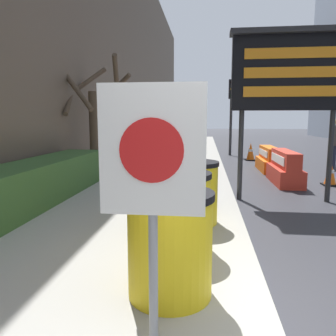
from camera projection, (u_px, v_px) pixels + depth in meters
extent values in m
cube|color=brown|center=(99.00, 18.00, 11.62)|extent=(0.40, 50.40, 10.42)
cube|color=#335628|center=(29.00, 185.00, 5.70)|extent=(0.90, 5.51, 0.75)
cylinder|color=#4C3D2D|center=(95.00, 133.00, 9.14)|extent=(0.29, 0.29, 2.28)
cylinder|color=#4C3D2D|center=(116.00, 80.00, 9.03)|extent=(0.42, 1.32, 1.21)
cylinder|color=#4C3D2D|center=(86.00, 83.00, 9.48)|extent=(1.03, 0.99, 1.02)
cylinder|color=#4C3D2D|center=(70.00, 98.00, 8.89)|extent=(0.42, 1.30, 1.01)
cylinder|color=#4C3D2D|center=(110.00, 95.00, 9.64)|extent=(1.47, 0.70, 1.18)
cylinder|color=#4C3D2D|center=(76.00, 89.00, 8.48)|extent=(1.14, 0.73, 1.22)
cylinder|color=yellow|center=(170.00, 247.00, 2.80)|extent=(0.72, 0.72, 0.85)
cylinder|color=black|center=(170.00, 195.00, 2.73)|extent=(0.75, 0.75, 0.06)
cylinder|color=yellow|center=(179.00, 214.00, 3.80)|extent=(0.72, 0.72, 0.85)
cylinder|color=black|center=(179.00, 175.00, 3.74)|extent=(0.75, 0.75, 0.06)
cylinder|color=yellow|center=(193.00, 194.00, 4.79)|extent=(0.72, 0.72, 0.85)
cylinder|color=black|center=(193.00, 163.00, 4.73)|extent=(0.75, 0.75, 0.06)
cylinder|color=gray|center=(153.00, 253.00, 2.10)|extent=(0.06, 0.06, 1.32)
cube|color=white|center=(152.00, 150.00, 1.98)|extent=(0.66, 0.04, 0.80)
cylinder|color=red|center=(151.00, 151.00, 1.96)|extent=(0.39, 0.01, 0.39)
cylinder|color=#28282B|center=(240.00, 156.00, 6.64)|extent=(0.10, 0.10, 1.81)
cylinder|color=#28282B|center=(330.00, 157.00, 6.44)|extent=(0.10, 0.10, 1.81)
cube|color=black|center=(289.00, 73.00, 6.30)|extent=(2.17, 0.24, 1.41)
cube|color=#28282B|center=(292.00, 31.00, 6.12)|extent=(2.29, 0.34, 0.10)
cube|color=orange|center=(292.00, 53.00, 6.13)|extent=(1.73, 0.02, 0.20)
cube|color=orange|center=(291.00, 72.00, 6.18)|extent=(1.73, 0.02, 0.20)
cube|color=orange|center=(290.00, 91.00, 6.23)|extent=(1.73, 0.02, 0.20)
cube|color=red|center=(284.00, 175.00, 8.46)|extent=(0.61, 1.82, 0.42)
cube|color=red|center=(285.00, 159.00, 8.40)|extent=(0.36, 1.82, 0.42)
cube|color=white|center=(277.00, 159.00, 8.42)|extent=(0.02, 1.46, 0.21)
cube|color=orange|center=(269.00, 165.00, 10.58)|extent=(0.61, 1.81, 0.39)
cube|color=orange|center=(269.00, 153.00, 10.52)|extent=(0.37, 1.81, 0.39)
cube|color=white|center=(263.00, 153.00, 10.54)|extent=(0.02, 1.45, 0.19)
cube|color=black|center=(330.00, 185.00, 8.21)|extent=(0.35, 0.35, 0.04)
cone|color=orange|center=(330.00, 172.00, 8.16)|extent=(0.28, 0.28, 0.58)
cylinder|color=white|center=(331.00, 171.00, 8.16)|extent=(0.16, 0.16, 0.08)
cube|color=black|center=(295.00, 175.00, 9.57)|extent=(0.32, 0.32, 0.04)
cone|color=orange|center=(295.00, 166.00, 9.52)|extent=(0.26, 0.26, 0.54)
cylinder|color=white|center=(295.00, 165.00, 9.52)|extent=(0.15, 0.15, 0.08)
cube|color=black|center=(250.00, 160.00, 13.30)|extent=(0.40, 0.40, 0.04)
cone|color=orange|center=(251.00, 151.00, 13.25)|extent=(0.32, 0.32, 0.67)
cylinder|color=white|center=(251.00, 150.00, 13.24)|extent=(0.18, 0.18, 0.09)
cylinder|color=#2D2D30|center=(231.00, 118.00, 14.98)|extent=(0.12, 0.12, 3.41)
cube|color=black|center=(232.00, 89.00, 14.63)|extent=(0.28, 0.28, 0.84)
sphere|color=#360605|center=(232.00, 82.00, 14.44)|extent=(0.15, 0.15, 0.15)
sphere|color=gold|center=(232.00, 89.00, 14.48)|extent=(0.15, 0.15, 0.15)
sphere|color=black|center=(232.00, 95.00, 14.53)|extent=(0.15, 0.15, 0.15)
cylinder|color=#23283D|center=(333.00, 158.00, 10.52)|extent=(0.13, 0.13, 0.82)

